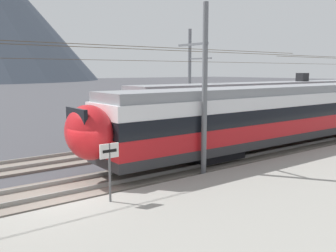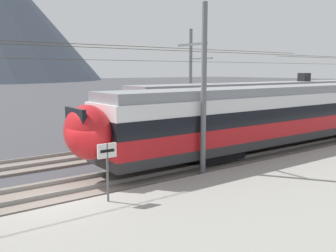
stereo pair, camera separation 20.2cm
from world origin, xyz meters
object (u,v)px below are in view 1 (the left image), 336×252
train_near_platform (315,109)px  platform_sign (109,159)px  catenary_mast_mid (203,88)px  train_far_track (267,103)px  catenary_mast_far_side (191,81)px

train_near_platform → platform_sign: (-16.88, -2.83, -0.44)m
catenary_mast_mid → platform_sign: size_ratio=21.66×
train_far_track → catenary_mast_far_side: (-6.27, 1.94, 1.78)m
train_far_track → platform_sign: bearing=-156.8°
catenary_mast_far_side → platform_sign: 15.53m
train_far_track → catenary_mast_mid: catenary_mast_mid is taller
catenary_mast_far_side → platform_sign: size_ratio=21.66×
train_near_platform → catenary_mast_far_side: bearing=125.9°
platform_sign → catenary_mast_far_side: bearing=39.3°
train_far_track → platform_sign: train_far_track is taller
train_far_track → platform_sign: (-18.16, -7.80, -0.44)m
train_near_platform → train_far_track: same height
train_near_platform → catenary_mast_far_side: 8.69m
catenary_mast_mid → train_near_platform: bearing=7.6°
train_far_track → platform_sign: size_ratio=13.63×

